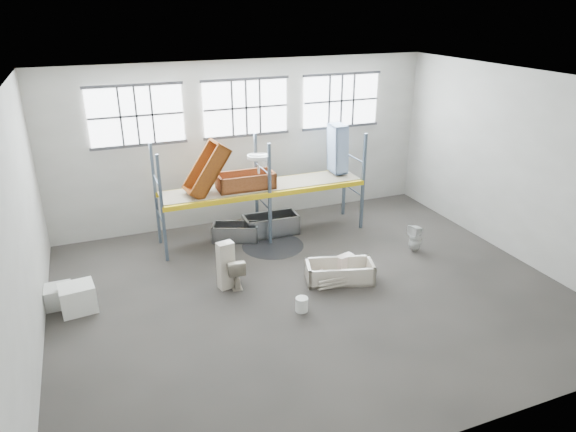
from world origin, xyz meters
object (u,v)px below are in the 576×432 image
bathtub_beige (340,272)px  rust_tub_flat (246,181)px  steel_tub_left (236,232)px  blue_tub_upright (338,149)px  toilet_beige (235,271)px  steel_tub_right (271,225)px  bucket (302,304)px  toilet_white (415,238)px  carton_near (78,298)px  cistern_tall (226,265)px

bathtub_beige → rust_tub_flat: rust_tub_flat is taller
steel_tub_left → blue_tub_upright: (3.38, 0.21, 2.15)m
toilet_beige → steel_tub_right: toilet_beige is taller
rust_tub_flat → bucket: size_ratio=4.84×
bathtub_beige → steel_tub_left: bearing=134.0°
toilet_white → carton_near: size_ratio=1.04×
bathtub_beige → carton_near: size_ratio=2.24×
blue_tub_upright → carton_near: bearing=-161.9°
steel_tub_right → carton_near: carton_near is taller
cistern_tall → toilet_white: bearing=-11.4°
steel_tub_right → toilet_beige: bearing=-126.0°
bathtub_beige → bucket: bearing=-131.0°
steel_tub_left → rust_tub_flat: rust_tub_flat is taller
bathtub_beige → toilet_white: (2.75, 0.73, 0.15)m
toilet_white → bucket: size_ratio=2.33×
cistern_tall → toilet_beige: bearing=-4.3°
cistern_tall → steel_tub_left: 2.79m
cistern_tall → rust_tub_flat: bearing=50.8°
cistern_tall → rust_tub_flat: (1.33, 2.53, 1.21)m
steel_tub_right → bucket: size_ratio=4.84×
toilet_beige → rust_tub_flat: (1.10, 2.50, 1.43)m
toilet_white → steel_tub_right: (-3.39, 2.60, -0.09)m
carton_near → bathtub_beige: bearing=-9.0°
toilet_beige → toilet_white: 5.26m
carton_near → bucket: bearing=-21.9°
blue_tub_upright → bucket: (-3.06, -4.44, -2.23)m
toilet_white → rust_tub_flat: 5.07m
steel_tub_left → carton_near: size_ratio=1.79×
steel_tub_right → blue_tub_upright: 3.09m
bucket → carton_near: (-4.73, 1.90, 0.15)m
steel_tub_left → steel_tub_right: (1.12, 0.02, 0.05)m
carton_near → blue_tub_upright: bearing=18.1°
toilet_beige → steel_tub_left: toilet_beige is taller
toilet_white → steel_tub_right: bearing=-139.4°
bathtub_beige → carton_near: bearing=-173.0°
rust_tub_flat → blue_tub_upright: blue_tub_upright is taller
blue_tub_upright → steel_tub_left: bearing=-176.5°
toilet_white → blue_tub_upright: size_ratio=0.53×
bathtub_beige → bucket: bathtub_beige is taller
steel_tub_right → bucket: steel_tub_right is taller
steel_tub_left → carton_near: carton_near is taller
carton_near → toilet_white: bearing=-1.6°
toilet_beige → blue_tub_upright: 5.36m
bathtub_beige → cistern_tall: (-2.74, 0.73, 0.36)m
blue_tub_upright → cistern_tall: bearing=-147.4°
steel_tub_left → bucket: bearing=-85.6°
rust_tub_flat → blue_tub_upright: bearing=5.0°
blue_tub_upright → bucket: 5.84m
toilet_white → carton_near: bearing=-103.5°
steel_tub_right → carton_near: (-5.52, -2.36, 0.02)m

